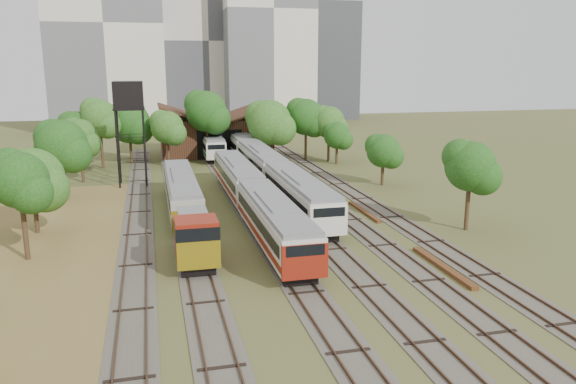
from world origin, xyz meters
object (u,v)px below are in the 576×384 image
object	(u,v)px
shunter_locomotive	(195,239)
railcar_red_set	(253,197)
railcar_green_set	(261,163)
water_tower	(128,98)

from	to	relation	value
shunter_locomotive	railcar_red_set	bearing A→B (deg)	60.81
railcar_green_set	shunter_locomotive	xyz separation A→B (m)	(-10.00, -27.28, -0.18)
railcar_green_set	shunter_locomotive	size ratio (longest dim) A/B	6.43
water_tower	railcar_green_set	bearing A→B (deg)	-1.38
shunter_locomotive	water_tower	distance (m)	29.14
railcar_red_set	shunter_locomotive	xyz separation A→B (m)	(-6.00, -10.74, -0.13)
shunter_locomotive	railcar_green_set	bearing A→B (deg)	69.87
railcar_red_set	railcar_green_set	bearing A→B (deg)	76.40
railcar_green_set	shunter_locomotive	world-z (taller)	railcar_green_set
railcar_green_set	shunter_locomotive	distance (m)	29.05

